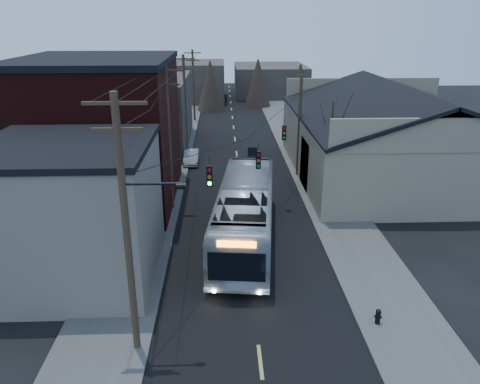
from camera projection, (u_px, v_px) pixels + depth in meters
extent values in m
cube|color=black|center=(237.00, 160.00, 44.71)|extent=(9.00, 110.00, 0.02)
cube|color=#474744|center=(169.00, 160.00, 44.46)|extent=(4.00, 110.00, 0.12)
cube|color=#474744|center=(305.00, 158.00, 44.93)|extent=(4.00, 110.00, 0.12)
cube|color=#6C645A|center=(72.00, 214.00, 23.52)|extent=(8.00, 8.00, 7.00)
cube|color=black|center=(101.00, 134.00, 33.25)|extent=(10.00, 12.00, 10.00)
cube|color=#38322D|center=(144.00, 112.00, 48.76)|extent=(9.00, 14.00, 7.00)
cube|color=gray|center=(392.00, 147.00, 39.62)|extent=(16.00, 20.00, 5.00)
cube|color=black|center=(349.00, 102.00, 38.14)|extent=(8.16, 20.60, 2.86)
cube|color=black|center=(445.00, 101.00, 38.43)|extent=(8.16, 20.60, 2.86)
cube|color=#38322D|center=(193.00, 81.00, 76.19)|extent=(10.00, 12.00, 6.00)
cube|color=#38322D|center=(270.00, 80.00, 81.50)|extent=(12.00, 14.00, 5.00)
cone|color=black|center=(330.00, 151.00, 34.33)|extent=(0.40, 0.40, 7.20)
cylinder|color=#382B1E|center=(127.00, 233.00, 17.43)|extent=(0.28, 0.28, 10.50)
cube|color=#382B1E|center=(114.00, 103.00, 15.73)|extent=(2.20, 0.12, 0.12)
cylinder|color=#382B1E|center=(169.00, 140.00, 31.55)|extent=(0.28, 0.28, 10.00)
cube|color=#382B1E|center=(165.00, 70.00, 29.94)|extent=(2.20, 0.12, 0.12)
cylinder|color=#382B1E|center=(185.00, 105.00, 45.67)|extent=(0.28, 0.28, 9.50)
cube|color=#382B1E|center=(183.00, 59.00, 44.14)|extent=(2.20, 0.12, 0.12)
cylinder|color=#382B1E|center=(194.00, 86.00, 59.79)|extent=(0.28, 0.28, 9.00)
cube|color=#382B1E|center=(192.00, 53.00, 58.35)|extent=(2.20, 0.12, 0.12)
cylinder|color=#382B1E|center=(299.00, 127.00, 38.72)|extent=(0.28, 0.28, 8.50)
cube|color=black|center=(210.00, 176.00, 21.50)|extent=(0.28, 0.20, 1.00)
cube|color=black|center=(258.00, 160.00, 26.02)|extent=(0.28, 0.20, 1.00)
cube|color=black|center=(284.00, 133.00, 31.67)|extent=(0.28, 0.20, 1.00)
imported|color=#B2B8BF|center=(245.00, 213.00, 27.90)|extent=(4.58, 13.67, 3.73)
imported|color=#93949A|center=(191.00, 157.00, 43.43)|extent=(1.33, 3.77, 1.24)
cylinder|color=black|center=(378.00, 318.00, 20.58)|extent=(0.22, 0.22, 0.56)
sphere|color=black|center=(379.00, 312.00, 20.47)|extent=(0.24, 0.24, 0.24)
cylinder|color=black|center=(378.00, 317.00, 20.57)|extent=(0.35, 0.22, 0.11)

